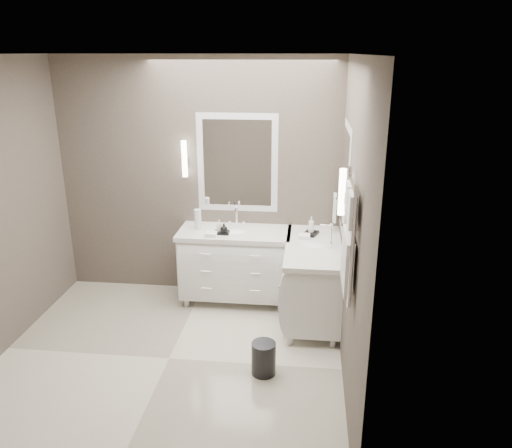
# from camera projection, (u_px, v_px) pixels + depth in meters

# --- Properties ---
(floor) EXTENTS (3.20, 3.00, 0.01)m
(floor) POSITION_uv_depth(u_px,v_px,m) (169.00, 359.00, 4.67)
(floor) COLOR beige
(floor) RESTS_ON ground
(ceiling) EXTENTS (3.20, 3.00, 0.01)m
(ceiling) POSITION_uv_depth(u_px,v_px,m) (149.00, 54.00, 3.78)
(ceiling) COLOR white
(ceiling) RESTS_ON wall_back
(wall_back) EXTENTS (3.20, 0.01, 2.70)m
(wall_back) POSITION_uv_depth(u_px,v_px,m) (198.00, 179.00, 5.64)
(wall_back) COLOR #4F473F
(wall_back) RESTS_ON floor
(wall_front) EXTENTS (3.20, 0.01, 2.70)m
(wall_front) POSITION_uv_depth(u_px,v_px,m) (83.00, 308.00, 2.81)
(wall_front) COLOR #4F473F
(wall_front) RESTS_ON floor
(wall_right) EXTENTS (0.01, 3.00, 2.70)m
(wall_right) POSITION_uv_depth(u_px,v_px,m) (352.00, 229.00, 4.07)
(wall_right) COLOR #4F473F
(wall_right) RESTS_ON floor
(vanity_back) EXTENTS (1.24, 0.59, 0.97)m
(vanity_back) POSITION_uv_depth(u_px,v_px,m) (235.00, 261.00, 5.62)
(vanity_back) COLOR white
(vanity_back) RESTS_ON floor
(vanity_right) EXTENTS (0.59, 1.24, 0.97)m
(vanity_right) POSITION_uv_depth(u_px,v_px,m) (313.00, 277.00, 5.22)
(vanity_right) COLOR white
(vanity_right) RESTS_ON floor
(mirror_back) EXTENTS (0.90, 0.02, 1.10)m
(mirror_back) POSITION_uv_depth(u_px,v_px,m) (237.00, 163.00, 5.51)
(mirror_back) COLOR white
(mirror_back) RESTS_ON wall_back
(mirror_right) EXTENTS (0.02, 0.90, 1.10)m
(mirror_right) POSITION_uv_depth(u_px,v_px,m) (345.00, 181.00, 4.75)
(mirror_right) COLOR white
(mirror_right) RESTS_ON wall_right
(sconce_back) EXTENTS (0.06, 0.06, 0.40)m
(sconce_back) POSITION_uv_depth(u_px,v_px,m) (184.00, 160.00, 5.50)
(sconce_back) COLOR white
(sconce_back) RESTS_ON wall_back
(sconce_right) EXTENTS (0.06, 0.06, 0.40)m
(sconce_right) POSITION_uv_depth(u_px,v_px,m) (342.00, 193.00, 4.20)
(sconce_right) COLOR white
(sconce_right) RESTS_ON wall_right
(towel_bar_corner) EXTENTS (0.03, 0.22, 0.30)m
(towel_bar_corner) POSITION_uv_depth(u_px,v_px,m) (335.00, 207.00, 5.43)
(towel_bar_corner) COLOR white
(towel_bar_corner) RESTS_ON wall_right
(towel_ladder) EXTENTS (0.06, 0.58, 0.90)m
(towel_ladder) POSITION_uv_depth(u_px,v_px,m) (349.00, 242.00, 3.68)
(towel_ladder) COLOR white
(towel_ladder) RESTS_ON wall_right
(waste_bin) EXTENTS (0.28, 0.28, 0.30)m
(waste_bin) POSITION_uv_depth(u_px,v_px,m) (264.00, 358.00, 4.41)
(waste_bin) COLOR black
(waste_bin) RESTS_ON floor
(amenity_tray_back) EXTENTS (0.16, 0.12, 0.02)m
(amenity_tray_back) POSITION_uv_depth(u_px,v_px,m) (222.00, 232.00, 5.41)
(amenity_tray_back) COLOR black
(amenity_tray_back) RESTS_ON vanity_back
(amenity_tray_right) EXTENTS (0.18, 0.21, 0.03)m
(amenity_tray_right) POSITION_uv_depth(u_px,v_px,m) (311.00, 233.00, 5.38)
(amenity_tray_right) COLOR black
(amenity_tray_right) RESTS_ON vanity_right
(water_bottle) EXTENTS (0.09, 0.09, 0.22)m
(water_bottle) POSITION_uv_depth(u_px,v_px,m) (198.00, 219.00, 5.52)
(water_bottle) COLOR silver
(water_bottle) RESTS_ON vanity_back
(soap_bottle_a) EXTENTS (0.07, 0.07, 0.12)m
(soap_bottle_a) POSITION_uv_depth(u_px,v_px,m) (219.00, 225.00, 5.41)
(soap_bottle_a) COLOR white
(soap_bottle_a) RESTS_ON amenity_tray_back
(soap_bottle_b) EXTENTS (0.09, 0.09, 0.10)m
(soap_bottle_b) POSITION_uv_depth(u_px,v_px,m) (224.00, 228.00, 5.36)
(soap_bottle_b) COLOR black
(soap_bottle_b) RESTS_ON amenity_tray_back
(soap_bottle_c) EXTENTS (0.07, 0.07, 0.17)m
(soap_bottle_c) POSITION_uv_depth(u_px,v_px,m) (311.00, 225.00, 5.35)
(soap_bottle_c) COLOR white
(soap_bottle_c) RESTS_ON amenity_tray_right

